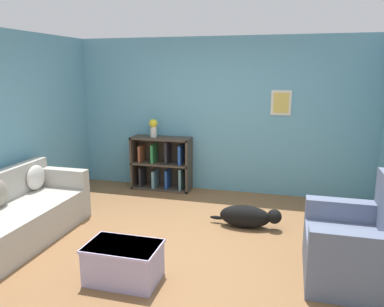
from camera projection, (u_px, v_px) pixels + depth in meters
name	position (u px, v px, depth m)	size (l,w,h in m)	color
ground_plane	(183.00, 245.00, 4.51)	(14.00, 14.00, 0.00)	brown
wall_back	(220.00, 116.00, 6.34)	(5.60, 0.13, 2.60)	#609EB7
couch	(11.00, 219.00, 4.52)	(0.84, 2.10, 0.82)	#ADA89E
bookshelf	(162.00, 164.00, 6.56)	(1.04, 0.35, 0.93)	#42382D
recliner_chair	(359.00, 245.00, 3.72)	(0.90, 1.04, 1.05)	slate
coffee_table	(123.00, 261.00, 3.72)	(0.73, 0.47, 0.39)	#ADA3CC
dog	(248.00, 216.00, 4.99)	(0.97, 0.27, 0.30)	black
vase	(153.00, 127.00, 6.43)	(0.15, 0.15, 0.31)	silver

